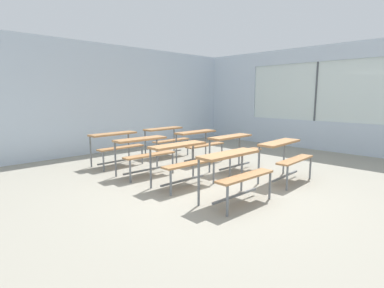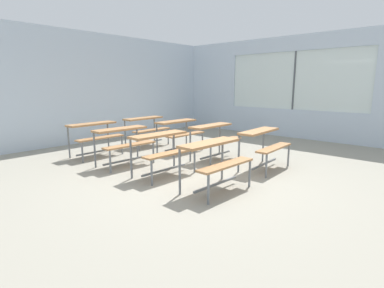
{
  "view_description": "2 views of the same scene",
  "coord_description": "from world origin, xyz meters",
  "px_view_note": "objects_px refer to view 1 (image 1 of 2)",
  "views": [
    {
      "loc": [
        -3.8,
        -3.3,
        1.6
      ],
      "look_at": [
        0.45,
        1.05,
        0.61
      ],
      "focal_mm": 28.0,
      "sensor_mm": 36.0,
      "label": 1
    },
    {
      "loc": [
        -3.8,
        -3.3,
        1.6
      ],
      "look_at": [
        0.69,
        0.73,
        0.39
      ],
      "focal_mm": 28.0,
      "sensor_mm": 36.0,
      "label": 2
    }
  ],
  "objects_px": {
    "desk_bench_r0c1": "(285,152)",
    "desk_bench_r3c0": "(116,141)",
    "desk_bench_r1c0": "(182,155)",
    "desk_bench_r2c0": "(144,147)",
    "desk_bench_r2c1": "(199,139)",
    "desk_bench_r3c1": "(166,135)",
    "desk_bench_r1c1": "(234,145)",
    "desk_bench_r0c0": "(234,166)"
  },
  "relations": [
    {
      "from": "desk_bench_r0c0",
      "to": "desk_bench_r2c1",
      "type": "height_order",
      "value": "same"
    },
    {
      "from": "desk_bench_r0c0",
      "to": "desk_bench_r2c0",
      "type": "bearing_deg",
      "value": 93.28
    },
    {
      "from": "desk_bench_r1c1",
      "to": "desk_bench_r2c1",
      "type": "relative_size",
      "value": 1.0
    },
    {
      "from": "desk_bench_r3c0",
      "to": "desk_bench_r3c1",
      "type": "height_order",
      "value": "same"
    },
    {
      "from": "desk_bench_r0c0",
      "to": "desk_bench_r2c0",
      "type": "xyz_separation_m",
      "value": [
        -0.06,
        2.24,
        0.0
      ]
    },
    {
      "from": "desk_bench_r3c0",
      "to": "desk_bench_r1c0",
      "type": "bearing_deg",
      "value": -90.83
    },
    {
      "from": "desk_bench_r2c1",
      "to": "desk_bench_r3c0",
      "type": "relative_size",
      "value": 0.99
    },
    {
      "from": "desk_bench_r2c1",
      "to": "desk_bench_r1c1",
      "type": "bearing_deg",
      "value": -91.88
    },
    {
      "from": "desk_bench_r0c0",
      "to": "desk_bench_r1c1",
      "type": "distance_m",
      "value": 1.94
    },
    {
      "from": "desk_bench_r0c1",
      "to": "desk_bench_r1c0",
      "type": "bearing_deg",
      "value": 141.52
    },
    {
      "from": "desk_bench_r2c0",
      "to": "desk_bench_r2c1",
      "type": "relative_size",
      "value": 1.01
    },
    {
      "from": "desk_bench_r0c1",
      "to": "desk_bench_r3c0",
      "type": "relative_size",
      "value": 1.01
    },
    {
      "from": "desk_bench_r0c0",
      "to": "desk_bench_r1c0",
      "type": "relative_size",
      "value": 1.0
    },
    {
      "from": "desk_bench_r0c0",
      "to": "desk_bench_r3c0",
      "type": "distance_m",
      "value": 3.38
    },
    {
      "from": "desk_bench_r0c1",
      "to": "desk_bench_r2c1",
      "type": "relative_size",
      "value": 1.02
    },
    {
      "from": "desk_bench_r1c0",
      "to": "desk_bench_r3c1",
      "type": "distance_m",
      "value": 2.7
    },
    {
      "from": "desk_bench_r0c1",
      "to": "desk_bench_r3c0",
      "type": "bearing_deg",
      "value": 112.49
    },
    {
      "from": "desk_bench_r2c0",
      "to": "desk_bench_r3c0",
      "type": "relative_size",
      "value": 1.01
    },
    {
      "from": "desk_bench_r2c0",
      "to": "desk_bench_r2c1",
      "type": "bearing_deg",
      "value": 3.73
    },
    {
      "from": "desk_bench_r2c0",
      "to": "desk_bench_r2c1",
      "type": "height_order",
      "value": "same"
    },
    {
      "from": "desk_bench_r1c0",
      "to": "desk_bench_r2c0",
      "type": "xyz_separation_m",
      "value": [
        -0.05,
        1.08,
        0.0
      ]
    },
    {
      "from": "desk_bench_r3c0",
      "to": "desk_bench_r2c0",
      "type": "bearing_deg",
      "value": -93.08
    },
    {
      "from": "desk_bench_r1c0",
      "to": "desk_bench_r1c1",
      "type": "height_order",
      "value": "same"
    },
    {
      "from": "desk_bench_r1c1",
      "to": "desk_bench_r2c1",
      "type": "xyz_separation_m",
      "value": [
        0.05,
        1.1,
        0.0
      ]
    },
    {
      "from": "desk_bench_r1c0",
      "to": "desk_bench_r2c0",
      "type": "bearing_deg",
      "value": 94.45
    },
    {
      "from": "desk_bench_r2c1",
      "to": "desk_bench_r3c1",
      "type": "xyz_separation_m",
      "value": [
        -0.09,
        1.12,
        0.0
      ]
    },
    {
      "from": "desk_bench_r1c1",
      "to": "desk_bench_r3c1",
      "type": "distance_m",
      "value": 2.22
    },
    {
      "from": "desk_bench_r0c0",
      "to": "desk_bench_r3c1",
      "type": "xyz_separation_m",
      "value": [
        1.49,
        3.41,
        0.0
      ]
    },
    {
      "from": "desk_bench_r0c0",
      "to": "desk_bench_r1c0",
      "type": "bearing_deg",
      "value": 92.01
    },
    {
      "from": "desk_bench_r3c0",
      "to": "desk_bench_r3c1",
      "type": "bearing_deg",
      "value": -0.02
    },
    {
      "from": "desk_bench_r1c0",
      "to": "desk_bench_r3c0",
      "type": "xyz_separation_m",
      "value": [
        -0.02,
        2.22,
        0.0
      ]
    },
    {
      "from": "desk_bench_r0c0",
      "to": "desk_bench_r1c1",
      "type": "relative_size",
      "value": 1.01
    },
    {
      "from": "desk_bench_r1c1",
      "to": "desk_bench_r2c0",
      "type": "distance_m",
      "value": 1.91
    },
    {
      "from": "desk_bench_r2c1",
      "to": "desk_bench_r3c1",
      "type": "bearing_deg",
      "value": 95.47
    },
    {
      "from": "desk_bench_r0c0",
      "to": "desk_bench_r2c0",
      "type": "height_order",
      "value": "same"
    },
    {
      "from": "desk_bench_r0c0",
      "to": "desk_bench_r3c0",
      "type": "xyz_separation_m",
      "value": [
        -0.02,
        3.38,
        0.0
      ]
    },
    {
      "from": "desk_bench_r2c0",
      "to": "desk_bench_r2c1",
      "type": "distance_m",
      "value": 1.64
    },
    {
      "from": "desk_bench_r0c0",
      "to": "desk_bench_r3c1",
      "type": "distance_m",
      "value": 3.72
    },
    {
      "from": "desk_bench_r1c1",
      "to": "desk_bench_r2c1",
      "type": "distance_m",
      "value": 1.1
    },
    {
      "from": "desk_bench_r0c0",
      "to": "desk_bench_r2c0",
      "type": "relative_size",
      "value": 1.0
    },
    {
      "from": "desk_bench_r1c1",
      "to": "desk_bench_r2c1",
      "type": "height_order",
      "value": "same"
    },
    {
      "from": "desk_bench_r0c1",
      "to": "desk_bench_r3c1",
      "type": "height_order",
      "value": "same"
    }
  ]
}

